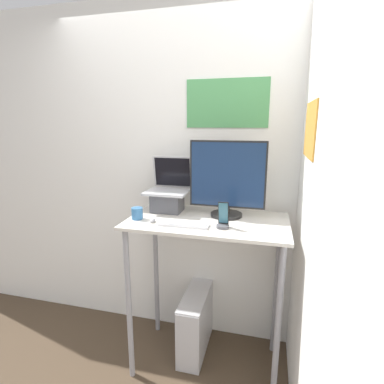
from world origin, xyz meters
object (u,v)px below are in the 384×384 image
(keyboard, at_px, (184,225))
(computer_tower, at_px, (195,322))
(mouse, at_px, (153,220))
(monitor, at_px, (227,182))
(laptop, at_px, (168,196))
(cell_phone, at_px, (223,221))

(keyboard, xyz_separation_m, computer_tower, (0.01, 0.26, -0.87))
(mouse, bearing_deg, keyboard, -4.36)
(mouse, bearing_deg, monitor, 30.03)
(laptop, relative_size, mouse, 7.15)
(cell_phone, distance_m, computer_tower, 0.96)
(monitor, distance_m, mouse, 0.55)
(monitor, distance_m, computer_tower, 1.12)
(mouse, bearing_deg, cell_phone, 1.38)
(monitor, xyz_separation_m, keyboard, (-0.22, -0.27, -0.23))
(laptop, height_order, cell_phone, laptop)
(cell_phone, bearing_deg, mouse, -178.62)
(monitor, height_order, mouse, monitor)
(mouse, distance_m, cell_phone, 0.45)
(laptop, distance_m, keyboard, 0.37)
(keyboard, height_order, mouse, mouse)
(cell_phone, bearing_deg, computer_tower, 134.10)
(keyboard, bearing_deg, computer_tower, 87.65)
(monitor, relative_size, mouse, 9.53)
(mouse, height_order, cell_phone, cell_phone)
(keyboard, bearing_deg, cell_phone, 6.49)
(monitor, relative_size, computer_tower, 1.02)
(laptop, xyz_separation_m, mouse, (-0.01, -0.27, -0.09))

